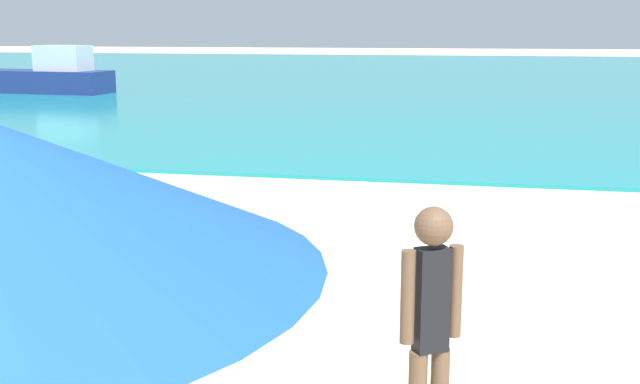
% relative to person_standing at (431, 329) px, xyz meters
% --- Properties ---
extents(water, '(160.00, 60.00, 0.06)m').
position_rel_person_standing_xyz_m(water, '(-1.91, 38.45, -0.85)').
color(water, teal).
rests_on(water, ground).
extents(person_standing, '(0.32, 0.22, 1.55)m').
position_rel_person_standing_xyz_m(person_standing, '(0.00, 0.00, 0.00)').
color(person_standing, brown).
rests_on(person_standing, ground).
extents(boat_near, '(5.32, 2.04, 1.77)m').
position_rel_person_standing_xyz_m(boat_near, '(-15.98, 23.12, -0.21)').
color(boat_near, navy).
rests_on(boat_near, water).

